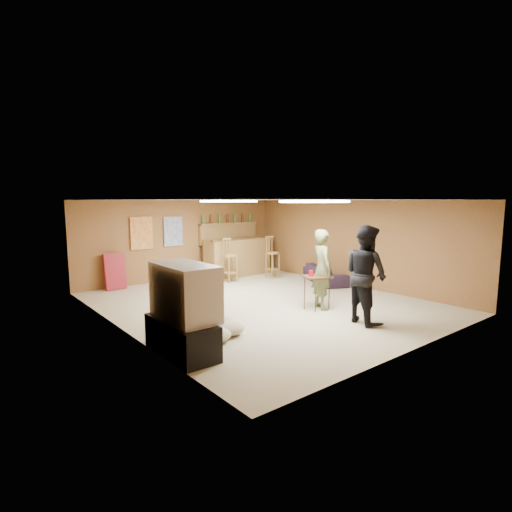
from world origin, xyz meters
TOP-DOWN VIEW (x-y plane):
  - ground at (0.00, 0.00)m, footprint 7.00×7.00m
  - ceiling at (0.00, 0.00)m, footprint 6.00×7.00m
  - wall_back at (0.00, 3.50)m, footprint 6.00×0.02m
  - wall_front at (0.00, -3.50)m, footprint 6.00×0.02m
  - wall_left at (-3.00, 0.00)m, footprint 0.02×7.00m
  - wall_right at (3.00, 0.00)m, footprint 0.02×7.00m
  - tv_stand at (-2.72, -1.50)m, footprint 0.55×1.30m
  - dvd_box at (-2.50, -1.50)m, footprint 0.35×0.50m
  - tv_body at (-2.65, -1.50)m, footprint 0.60×1.10m
  - tv_screen at (-2.34, -1.50)m, footprint 0.02×0.95m
  - bar_counter at (1.50, 2.95)m, footprint 2.00×0.60m
  - bar_lip at (1.50, 2.70)m, footprint 2.10×0.12m
  - bar_shelf at (1.50, 3.40)m, footprint 2.00×0.18m
  - bar_backing at (1.50, 3.42)m, footprint 2.00×0.14m
  - poster_left at (-1.20, 3.46)m, footprint 0.60×0.03m
  - poster_right at (-0.30, 3.46)m, footprint 0.55×0.03m
  - folding_chair_stack at (-2.00, 3.30)m, footprint 0.50×0.26m
  - ceiling_panel_front at (0.00, -1.50)m, footprint 1.20×0.60m
  - ceiling_panel_back at (0.00, 1.20)m, footprint 1.20×0.60m
  - person_olive at (0.68, -1.09)m, footprint 0.59×0.70m
  - person_black at (0.59, -2.20)m, footprint 0.84×0.98m
  - sofa at (2.70, 0.61)m, footprint 1.22×1.72m
  - tray_table at (0.56, -1.07)m, footprint 0.65×0.60m
  - cup_red_near at (0.45, -1.01)m, footprint 0.10×0.10m
  - cup_red_far at (0.64, -1.14)m, footprint 0.08×0.08m
  - cup_blue at (0.73, -0.95)m, footprint 0.10×0.10m
  - bar_stool_left at (0.76, 2.28)m, footprint 0.49×0.49m
  - bar_stool_right at (2.04, 2.00)m, footprint 0.51×0.51m
  - cushion_near_tv at (-1.72, -1.24)m, footprint 0.62×0.62m
  - cushion_mid at (-1.55, -0.75)m, footprint 0.57×0.57m
  - cushion_far at (-2.07, -1.38)m, footprint 0.59×0.59m
  - bottle_row at (1.44, 3.38)m, footprint 1.76×0.08m

SIDE VIEW (x-z plane):
  - ground at x=0.00m, z-range 0.00..0.00m
  - cushion_mid at x=-1.55m, z-range 0.00..0.20m
  - cushion_far at x=-2.07m, z-range 0.00..0.22m
  - cushion_near_tv at x=-1.72m, z-range 0.00..0.23m
  - dvd_box at x=-2.50m, z-range 0.11..0.19m
  - sofa at x=2.70m, z-range 0.00..0.47m
  - tv_stand at x=-2.72m, z-range 0.00..0.50m
  - tray_table at x=0.56m, z-range 0.00..0.68m
  - folding_chair_stack at x=-2.00m, z-range -0.01..0.91m
  - bar_counter at x=1.50m, z-range 0.00..1.10m
  - bar_stool_left at x=0.76m, z-range 0.00..1.17m
  - bar_stool_right at x=2.04m, z-range 0.00..1.23m
  - cup_blue at x=0.73m, z-range 0.68..0.79m
  - cup_red_far at x=0.64m, z-range 0.68..0.80m
  - cup_red_near at x=0.45m, z-range 0.68..0.80m
  - person_olive at x=0.68m, z-range 0.00..1.62m
  - person_black at x=0.59m, z-range 0.00..1.77m
  - tv_body at x=-2.65m, z-range 0.50..1.30m
  - tv_screen at x=-2.34m, z-range 0.57..1.23m
  - wall_back at x=0.00m, z-range 0.00..2.20m
  - wall_front at x=0.00m, z-range 0.00..2.20m
  - wall_left at x=-3.00m, z-range 0.00..2.20m
  - wall_right at x=3.00m, z-range 0.00..2.20m
  - bar_lip at x=1.50m, z-range 1.08..1.12m
  - bar_backing at x=1.50m, z-range 0.90..1.50m
  - poster_left at x=-1.20m, z-range 0.93..1.78m
  - poster_right at x=-0.30m, z-range 0.95..1.75m
  - bar_shelf at x=1.50m, z-range 1.48..1.52m
  - bottle_row at x=1.44m, z-range 1.52..1.78m
  - ceiling_panel_front at x=0.00m, z-range 2.15..2.19m
  - ceiling_panel_back at x=0.00m, z-range 2.15..2.19m
  - ceiling at x=0.00m, z-range 2.19..2.21m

